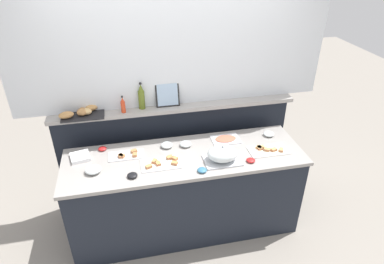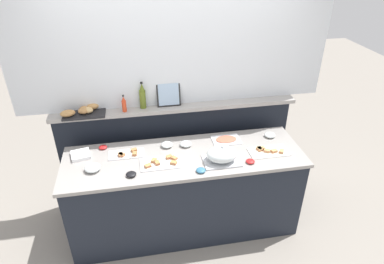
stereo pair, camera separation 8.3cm
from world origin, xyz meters
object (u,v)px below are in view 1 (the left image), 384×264
(condiment_bowl_teal, at_px, (251,160))
(napkin_stack, at_px, (80,157))
(glass_bowl_small, at_px, (269,134))
(glass_bowl_extra, at_px, (167,145))
(hot_sauce_bottle, at_px, (123,105))
(bread_basket, at_px, (82,113))
(sandwich_platter_front, at_px, (161,163))
(glass_bowl_medium, at_px, (93,170))
(cold_cuts_platter, at_px, (226,139))
(condiment_bowl_cream, at_px, (202,170))
(serving_cloche, at_px, (222,154))
(framed_picture, at_px, (167,95))
(glass_bowl_large, at_px, (186,144))
(sandwich_platter_side, at_px, (268,150))
(condiment_bowl_red, at_px, (102,149))
(olive_oil_bottle, at_px, (141,97))
(condiment_bowl_dark, at_px, (132,175))
(sandwich_platter_rear, at_px, (127,155))

(condiment_bowl_teal, height_order, napkin_stack, napkin_stack)
(glass_bowl_small, distance_m, glass_bowl_extra, 1.07)
(hot_sauce_bottle, xyz_separation_m, bread_basket, (-0.40, 0.01, -0.04))
(sandwich_platter_front, relative_size, glass_bowl_medium, 2.51)
(napkin_stack, height_order, bread_basket, bread_basket)
(napkin_stack, bearing_deg, glass_bowl_medium, -62.23)
(cold_cuts_platter, bearing_deg, condiment_bowl_cream, -127.80)
(serving_cloche, xyz_separation_m, glass_bowl_medium, (-1.16, 0.07, -0.05))
(sandwich_platter_front, relative_size, framed_picture, 1.47)
(glass_bowl_large, relative_size, condiment_bowl_teal, 1.41)
(sandwich_platter_front, bearing_deg, bread_basket, 141.93)
(sandwich_platter_side, distance_m, napkin_stack, 1.79)
(condiment_bowl_red, bearing_deg, olive_oil_bottle, 27.32)
(glass_bowl_large, bearing_deg, framed_picture, 109.48)
(napkin_stack, bearing_deg, glass_bowl_large, 0.13)
(condiment_bowl_dark, height_order, olive_oil_bottle, olive_oil_bottle)
(sandwich_platter_rear, bearing_deg, olive_oil_bottle, 61.93)
(condiment_bowl_dark, bearing_deg, glass_bowl_small, 15.55)
(glass_bowl_medium, distance_m, condiment_bowl_cream, 0.96)
(sandwich_platter_side, xyz_separation_m, hot_sauce_bottle, (-1.33, 0.53, 0.37))
(glass_bowl_small, bearing_deg, hot_sauce_bottle, 169.81)
(glass_bowl_large, bearing_deg, glass_bowl_medium, -164.44)
(glass_bowl_small, xyz_separation_m, napkin_stack, (-1.89, -0.01, -0.00))
(sandwich_platter_rear, relative_size, sandwich_platter_side, 0.88)
(condiment_bowl_cream, bearing_deg, olive_oil_bottle, 120.03)
(sandwich_platter_side, height_order, condiment_bowl_dark, sandwich_platter_side)
(glass_bowl_extra, xyz_separation_m, bread_basket, (-0.78, 0.27, 0.31))
(napkin_stack, bearing_deg, sandwich_platter_rear, -6.81)
(glass_bowl_medium, bearing_deg, sandwich_platter_rear, 32.50)
(condiment_bowl_teal, distance_m, napkin_stack, 1.59)
(hot_sauce_bottle, height_order, olive_oil_bottle, olive_oil_bottle)
(glass_bowl_medium, relative_size, glass_bowl_extra, 1.23)
(sandwich_platter_rear, height_order, condiment_bowl_cream, sandwich_platter_rear)
(condiment_bowl_dark, relative_size, condiment_bowl_red, 1.11)
(glass_bowl_small, bearing_deg, sandwich_platter_side, -114.78)
(serving_cloche, bearing_deg, sandwich_platter_side, 7.98)
(sandwich_platter_side, height_order, framed_picture, framed_picture)
(cold_cuts_platter, distance_m, glass_bowl_large, 0.42)
(condiment_bowl_teal, distance_m, framed_picture, 1.05)
(glass_bowl_extra, bearing_deg, bread_basket, 161.04)
(sandwich_platter_side, relative_size, serving_cloche, 1.12)
(sandwich_platter_side, distance_m, serving_cloche, 0.49)
(condiment_bowl_dark, bearing_deg, glass_bowl_medium, 157.01)
(condiment_bowl_cream, bearing_deg, serving_cloche, 28.39)
(glass_bowl_small, xyz_separation_m, condiment_bowl_red, (-1.69, 0.09, -0.01))
(condiment_bowl_red, bearing_deg, glass_bowl_small, -3.01)
(olive_oil_bottle, distance_m, framed_picture, 0.26)
(sandwich_platter_side, bearing_deg, serving_cloche, -172.02)
(sandwich_platter_side, xyz_separation_m, sandwich_platter_front, (-1.04, 0.00, -0.00))
(condiment_bowl_teal, bearing_deg, hot_sauce_bottle, 149.07)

